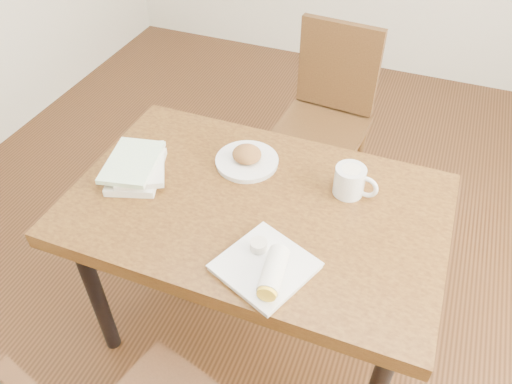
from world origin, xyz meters
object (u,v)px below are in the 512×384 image
(plate_scone, at_px, (247,159))
(coffee_mug, at_px, (351,181))
(table, at_px, (256,220))
(chair_far, at_px, (327,109))
(book_stack, at_px, (137,167))
(plate_burrito, at_px, (267,268))

(plate_scone, relative_size, coffee_mug, 1.50)
(table, bearing_deg, plate_scone, 120.47)
(table, bearing_deg, chair_far, 89.45)
(book_stack, bearing_deg, coffee_mug, 13.80)
(chair_far, relative_size, plate_scone, 4.09)
(chair_far, bearing_deg, table, -90.55)
(plate_scone, height_order, plate_burrito, plate_burrito)
(coffee_mug, distance_m, plate_burrito, 0.46)
(table, height_order, plate_burrito, plate_burrito)
(table, xyz_separation_m, book_stack, (-0.45, -0.02, 0.12))
(plate_burrito, xyz_separation_m, book_stack, (-0.59, 0.25, 0.01))
(table, relative_size, book_stack, 4.16)
(table, height_order, plate_scone, plate_scone)
(plate_scone, bearing_deg, plate_burrito, -61.10)
(plate_scone, bearing_deg, table, -59.53)
(plate_scone, bearing_deg, chair_far, 81.31)
(plate_burrito, distance_m, book_stack, 0.65)
(chair_far, height_order, book_stack, chair_far)
(coffee_mug, relative_size, plate_burrito, 0.48)
(table, distance_m, plate_burrito, 0.32)
(coffee_mug, bearing_deg, book_stack, -166.20)
(table, xyz_separation_m, chair_far, (0.01, 0.95, -0.12))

